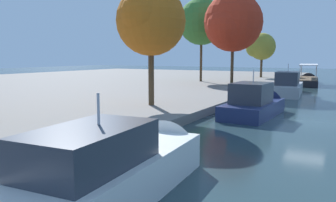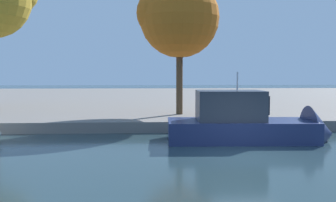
# 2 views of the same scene
# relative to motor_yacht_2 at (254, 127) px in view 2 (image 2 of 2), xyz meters

# --- Properties ---
(ground_plane) EXTENTS (220.00, 220.00, 0.00)m
(ground_plane) POSITION_rel_motor_yacht_2_xyz_m (-1.19, -3.66, -0.69)
(ground_plane) COLOR #23383D
(dock_promenade) EXTENTS (120.00, 55.00, 0.61)m
(dock_promenade) POSITION_rel_motor_yacht_2_xyz_m (-1.19, 30.40, -0.39)
(dock_promenade) COLOR slate
(dock_promenade) RESTS_ON ground_plane
(motor_yacht_2) EXTENTS (8.13, 3.21, 4.41)m
(motor_yacht_2) POSITION_rel_motor_yacht_2_xyz_m (0.00, 0.00, 0.00)
(motor_yacht_2) COLOR navy
(motor_yacht_2) RESTS_ON ground_plane
(tree_2) EXTENTS (5.42, 5.21, 8.94)m
(tree_2) POSITION_rel_motor_yacht_2_xyz_m (-3.25, 7.36, 6.29)
(tree_2) COLOR #4C3823
(tree_2) RESTS_ON dock_promenade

